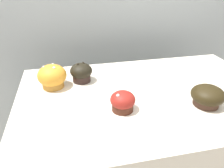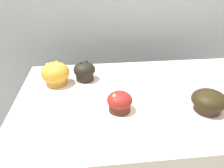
{
  "view_description": "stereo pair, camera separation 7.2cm",
  "coord_description": "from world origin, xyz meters",
  "px_view_note": "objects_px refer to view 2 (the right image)",
  "views": [
    {
      "loc": [
        -0.3,
        -0.68,
        1.35
      ],
      "look_at": [
        -0.14,
        0.01,
        0.97
      ],
      "focal_mm": 35.0,
      "sensor_mm": 36.0,
      "label": 1
    },
    {
      "loc": [
        -0.23,
        -0.69,
        1.35
      ],
      "look_at": [
        -0.14,
        0.01,
        0.97
      ],
      "focal_mm": 35.0,
      "sensor_mm": 36.0,
      "label": 2
    }
  ],
  "objects_px": {
    "muffin_front_center": "(84,71)",
    "muffin_back_right": "(120,102)",
    "muffin_back_left": "(55,74)",
    "muffin_front_left": "(209,101)"
  },
  "relations": [
    {
      "from": "muffin_front_center",
      "to": "muffin_front_left",
      "type": "distance_m",
      "value": 0.49
    },
    {
      "from": "muffin_back_left",
      "to": "muffin_back_right",
      "type": "height_order",
      "value": "muffin_back_left"
    },
    {
      "from": "muffin_back_left",
      "to": "muffin_back_right",
      "type": "bearing_deg",
      "value": -43.19
    },
    {
      "from": "muffin_back_left",
      "to": "muffin_front_left",
      "type": "xyz_separation_m",
      "value": [
        0.52,
        -0.25,
        -0.01
      ]
    },
    {
      "from": "muffin_front_center",
      "to": "muffin_back_right",
      "type": "xyz_separation_m",
      "value": [
        0.11,
        -0.24,
        -0.01
      ]
    },
    {
      "from": "muffin_front_center",
      "to": "muffin_back_right",
      "type": "bearing_deg",
      "value": -64.86
    },
    {
      "from": "muffin_back_left",
      "to": "muffin_front_left",
      "type": "relative_size",
      "value": 0.99
    },
    {
      "from": "muffin_front_left",
      "to": "muffin_back_right",
      "type": "bearing_deg",
      "value": 173.77
    },
    {
      "from": "muffin_back_left",
      "to": "muffin_front_left",
      "type": "height_order",
      "value": "muffin_back_left"
    },
    {
      "from": "muffin_front_center",
      "to": "muffin_back_left",
      "type": "bearing_deg",
      "value": -166.97
    }
  ]
}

